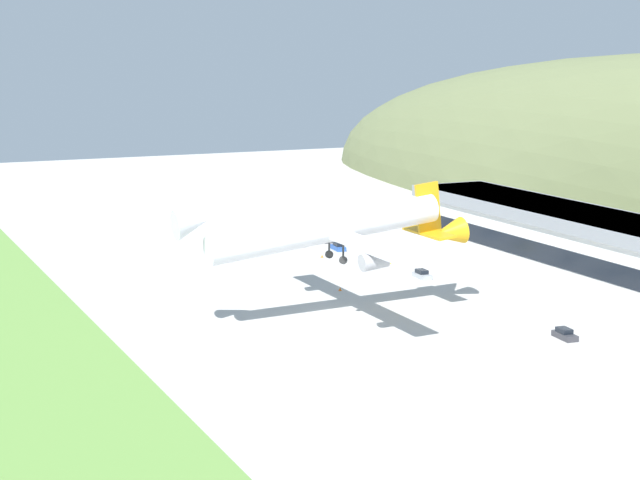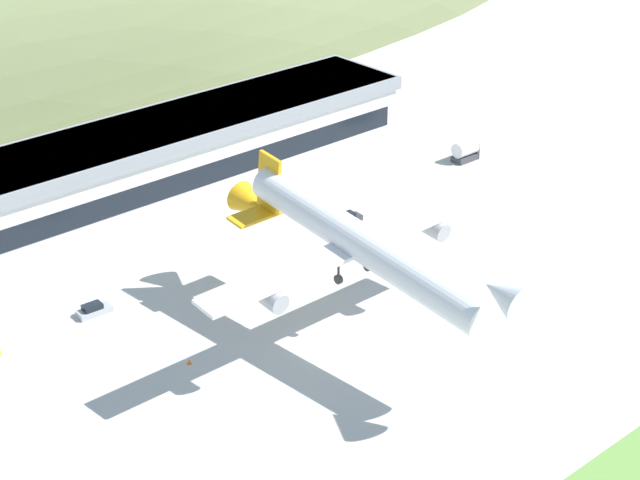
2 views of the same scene
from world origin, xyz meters
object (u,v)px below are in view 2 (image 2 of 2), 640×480
at_px(terminal_building, 122,168).
at_px(service_car_1, 348,218).
at_px(traffic_cone_0, 189,362).
at_px(service_car_3, 94,310).
at_px(fuel_truck, 469,150).
at_px(cargo_airplane, 358,243).

relative_size(terminal_building, service_car_1, 23.04).
xyz_separation_m(service_car_1, traffic_cone_0, (-38.08, -14.81, -0.30)).
bearing_deg(service_car_3, traffic_cone_0, -81.63).
relative_size(service_car_3, fuel_truck, 0.68).
bearing_deg(fuel_truck, service_car_1, -172.49).
height_order(terminal_building, fuel_truck, terminal_building).
bearing_deg(cargo_airplane, terminal_building, 90.36).
relative_size(service_car_1, service_car_3, 0.98).
bearing_deg(fuel_truck, cargo_airplane, -151.20).
height_order(service_car_3, fuel_truck, fuel_truck).
relative_size(service_car_1, traffic_cone_0, 7.32).
bearing_deg(cargo_airplane, fuel_truck, 28.80).
relative_size(terminal_building, cargo_airplane, 2.20).
bearing_deg(service_car_3, terminal_building, 50.55).
bearing_deg(terminal_building, traffic_cone_0, -112.68).
height_order(cargo_airplane, service_car_3, cargo_airplane).
relative_size(terminal_building, traffic_cone_0, 168.72).
relative_size(cargo_airplane, traffic_cone_0, 76.80).
distance_m(cargo_airplane, service_car_1, 34.76).
height_order(terminal_building, service_car_3, terminal_building).
xyz_separation_m(cargo_airplane, traffic_cone_0, (-16.84, 9.61, -12.98)).
relative_size(cargo_airplane, service_car_1, 10.49).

